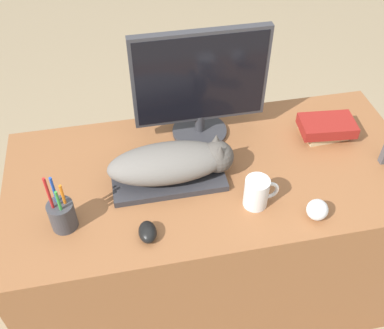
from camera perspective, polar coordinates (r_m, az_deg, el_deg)
desk at (r=1.87m, az=2.41°, el=-9.22°), size 1.44×0.69×0.78m
keyboard at (r=1.53m, az=-3.01°, el=-1.67°), size 0.38×0.18×0.02m
cat at (r=1.48m, az=-2.10°, el=0.34°), size 0.42×0.17×0.13m
monitor at (r=1.58m, az=1.08°, el=10.25°), size 0.48×0.21×0.42m
computer_mouse at (r=1.37m, az=-5.66°, el=-8.52°), size 0.05×0.08×0.04m
coffee_mug at (r=1.44m, az=8.29°, el=-3.51°), size 0.11×0.08×0.11m
pen_cup at (r=1.42m, az=-16.16°, el=-6.11°), size 0.08×0.08×0.22m
baseball at (r=1.46m, az=15.62°, el=-5.55°), size 0.07×0.07×0.07m
book_stack at (r=1.75m, az=16.63°, el=4.53°), size 0.21×0.15×0.07m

